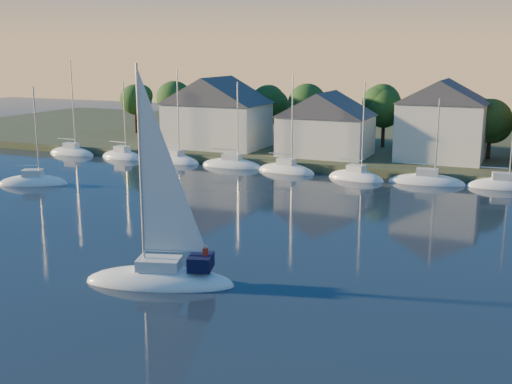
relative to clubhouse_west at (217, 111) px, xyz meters
The scene contains 10 objects.
ground 62.32m from the clubhouse_west, 69.23° to the right, with size 260.00×260.00×0.00m, color black.
shoreline_land 28.43m from the clubhouse_west, 37.69° to the left, with size 160.00×50.00×2.00m, color #394126.
wooden_dock 23.56m from the clubhouse_west, 15.26° to the right, with size 120.00×3.00×1.00m, color brown.
clubhouse_west is the anchor object (origin of this frame).
clubhouse_centre 16.05m from the clubhouse_west, ahead, with size 11.55×8.40×8.08m.
clubhouse_east 30.02m from the clubhouse_west, ahead, with size 10.50×8.40×9.80m.
tree_line 24.55m from the clubhouse_west, 11.77° to the left, with size 93.40×5.40×8.90m.
moored_fleet 28.13m from the clubhouse_west, 19.09° to the right, with size 95.50×2.40×12.05m.
hero_sailboat 51.17m from the clubhouse_west, 66.96° to the right, with size 9.91×5.69×14.63m.
drifting_sailboat_left 28.68m from the clubhouse_west, 108.21° to the right, with size 7.77×5.35×11.61m.
Camera 1 is at (18.45, -21.12, 14.30)m, focal length 45.00 mm.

